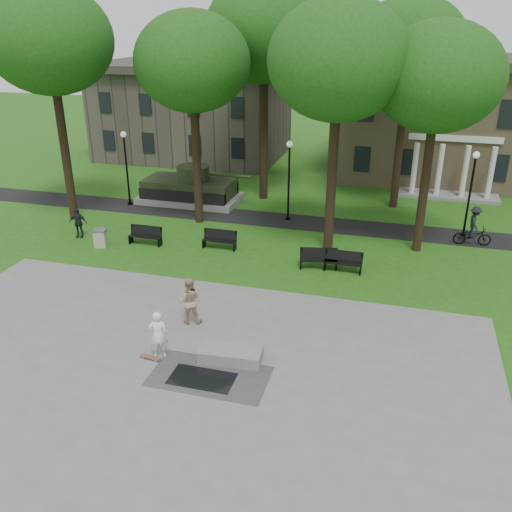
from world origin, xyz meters
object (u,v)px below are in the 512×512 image
Objects in this scene: concrete_block at (231,355)px; trash_bin at (100,238)px; park_bench_0 at (146,235)px; friend_watching at (189,300)px; cyclist at (473,229)px; skateboarder at (158,335)px.

trash_bin is (-9.88, 8.13, 0.24)m from concrete_block.
trash_bin is (-2.15, -0.96, -0.04)m from park_bench_0.
cyclist is (11.44, 11.57, -0.12)m from friend_watching.
concrete_block is at bearing 122.34° from friend_watching.
concrete_block is 2.64m from skateboarder.
skateboarder reaches higher than concrete_block.
skateboarder is 18.27m from cyclist.
trash_bin is (-7.51, 6.06, -0.51)m from friend_watching.
friend_watching is (-2.37, 2.07, 0.75)m from concrete_block.
cyclist is 19.74m from trash_bin.
cyclist is at bearing -151.84° from skateboarder.
skateboarder reaches higher than park_bench_0.
park_bench_0 is (-7.73, 9.09, 0.28)m from concrete_block.
skateboarder is 11.36m from trash_bin.
concrete_block is 1.20× the size of skateboarder.
friend_watching is at bearing 130.07° from cyclist.
cyclist is 17.41m from park_bench_0.
friend_watching is 8.85m from park_bench_0.
concrete_block is 1.13× the size of friend_watching.
friend_watching is at bearing -115.47° from skateboarder.
friend_watching reaches higher than trash_bin.
skateboarder is 0.94× the size of friend_watching.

